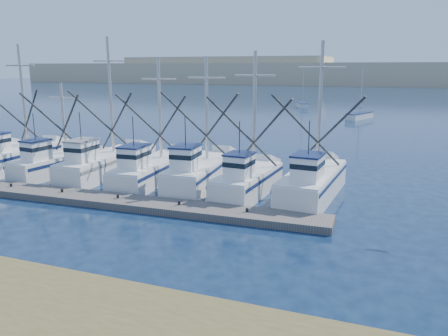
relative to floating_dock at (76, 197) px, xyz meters
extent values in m
plane|color=#0C1A35|center=(9.39, -5.70, -0.21)|extent=(500.00, 500.00, 0.00)
cube|color=#615C57|center=(0.00, 0.00, 0.00)|extent=(31.22, 3.06, 0.42)
cube|color=tan|center=(9.39, 204.30, 4.79)|extent=(360.00, 60.00, 10.00)
cube|color=white|center=(-9.92, 5.24, 0.60)|extent=(2.80, 7.87, 1.62)
cylinder|color=#B7B2A8|center=(-9.92, 6.57, 5.51)|extent=(0.22, 0.22, 8.19)
cube|color=white|center=(-5.75, 4.94, 0.48)|extent=(3.05, 7.42, 1.37)
cube|color=white|center=(-5.75, 3.10, 1.91)|extent=(1.48, 1.90, 1.50)
cylinder|color=#B7B2A8|center=(-5.75, 6.17, 3.91)|extent=(0.22, 0.22, 5.48)
cube|color=white|center=(-2.06, 5.72, 0.56)|extent=(2.75, 8.85, 1.54)
cube|color=white|center=(-2.06, 3.48, 2.08)|extent=(1.48, 2.19, 1.50)
cylinder|color=#B7B2A8|center=(-2.06, 7.22, 5.68)|extent=(0.22, 0.22, 8.69)
cube|color=white|center=(2.17, 5.65, 0.49)|extent=(2.86, 8.72, 1.40)
cube|color=white|center=(2.17, 3.44, 1.94)|extent=(1.53, 2.17, 1.50)
cylinder|color=#B7B2A8|center=(2.17, 7.12, 4.83)|extent=(0.22, 0.22, 7.27)
cube|color=white|center=(5.99, 5.41, 0.61)|extent=(3.07, 8.31, 1.64)
cube|color=white|center=(5.99, 3.33, 2.19)|extent=(1.58, 2.09, 1.50)
cylinder|color=#B7B2A8|center=(5.99, 6.80, 5.00)|extent=(0.22, 0.22, 7.12)
cube|color=white|center=(9.62, 4.91, 0.51)|extent=(2.93, 7.31, 1.44)
cube|color=white|center=(9.62, 3.08, 1.99)|extent=(1.52, 1.84, 1.50)
cylinder|color=#B7B2A8|center=(9.62, 6.13, 5.04)|extent=(0.22, 0.22, 7.60)
cube|color=white|center=(13.65, 5.64, 0.60)|extent=(3.27, 8.77, 1.61)
cube|color=white|center=(13.65, 3.44, 2.16)|extent=(1.67, 2.21, 1.50)
cylinder|color=#B7B2A8|center=(13.65, 7.10, 5.42)|extent=(0.22, 0.22, 8.02)
cube|color=white|center=(13.71, 51.41, 0.24)|extent=(3.91, 6.86, 0.90)
cylinder|color=#B7B2A8|center=(13.71, 51.71, 4.29)|extent=(0.12, 0.12, 7.20)
cube|color=white|center=(1.46, 68.08, 0.24)|extent=(3.23, 5.07, 0.90)
cylinder|color=#B7B2A8|center=(1.46, 68.38, 4.29)|extent=(0.12, 0.12, 7.20)
camera|label=1|loc=(17.63, -21.09, 7.83)|focal=35.00mm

